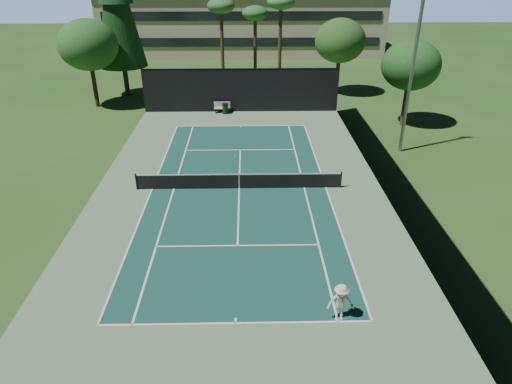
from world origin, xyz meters
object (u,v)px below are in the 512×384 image
tennis_ball_a (101,319)px  tennis_ball_b (246,179)px  player (341,302)px  park_bench (222,107)px  tennis_ball_c (235,156)px  tennis_ball_d (190,163)px  tennis_net (239,181)px  trash_bin (225,109)px

tennis_ball_a → tennis_ball_b: (5.88, 12.83, 0.00)m
player → park_bench: player is taller
tennis_ball_a → tennis_ball_c: size_ratio=0.91×
player → park_bench: 28.04m
tennis_ball_d → tennis_net: bearing=-48.9°
tennis_net → tennis_ball_d: bearing=131.1°
player → tennis_ball_a: player is taller
tennis_net → tennis_ball_b: (0.46, 1.27, -0.52)m
tennis_ball_a → tennis_ball_c: tennis_ball_c is taller
tennis_ball_b → tennis_net: bearing=-110.0°
player → tennis_ball_a: bearing=177.8°
tennis_ball_d → trash_bin: size_ratio=0.08×
player → tennis_ball_b: (-3.72, 12.97, -0.81)m
tennis_ball_b → tennis_ball_d: size_ratio=1.01×
player → tennis_ball_d: size_ratio=22.83×
park_bench → trash_bin: size_ratio=1.59×
tennis_ball_a → park_bench: park_bench is taller
player → tennis_ball_d: (-7.70, 15.74, -0.81)m
tennis_net → tennis_ball_a: tennis_net is taller
tennis_net → tennis_ball_d: 5.39m
tennis_ball_c → tennis_ball_d: same height
tennis_ball_a → tennis_ball_d: size_ratio=0.90×
park_bench → tennis_ball_b: bearing=-81.2°
tennis_ball_b → tennis_ball_d: bearing=145.3°
tennis_ball_c → tennis_ball_d: size_ratio=0.99×
tennis_ball_a → trash_bin: size_ratio=0.07×
player → tennis_ball_d: player is taller
tennis_net → trash_bin: tennis_net is taller
tennis_ball_a → tennis_ball_d: (1.89, 15.59, 0.00)m
tennis_ball_c → trash_bin: trash_bin is taller
player → tennis_ball_c: 17.49m
tennis_net → tennis_ball_d: (-3.52, 4.04, -0.52)m
tennis_ball_a → park_bench: 27.50m
tennis_ball_c → park_bench: bearing=97.6°
player → tennis_ball_b: size_ratio=22.57×
tennis_net → player: player is taller
tennis_ball_a → park_bench: (3.64, 27.25, 0.51)m
player → tennis_ball_c: player is taller
tennis_net → tennis_ball_c: size_ratio=175.02×
tennis_net → tennis_ball_a: 12.77m
tennis_ball_a → tennis_ball_d: bearing=83.1°
tennis_ball_b → player: bearing=-74.0°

